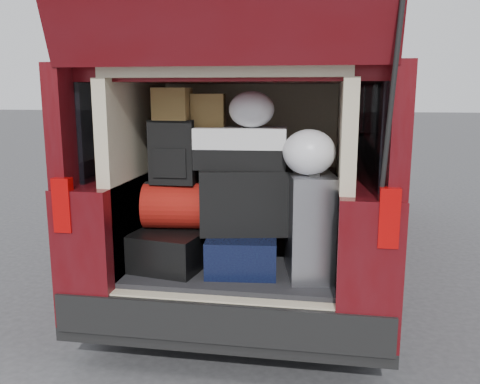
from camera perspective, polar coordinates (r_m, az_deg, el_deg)
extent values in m
plane|color=#353638|center=(3.31, -1.13, -18.22)|extent=(80.00, 80.00, 0.00)
cylinder|color=black|center=(3.74, -12.58, -9.51)|extent=(0.24, 0.64, 0.64)
cylinder|color=black|center=(3.50, 13.68, -11.06)|extent=(0.24, 0.64, 0.64)
cylinder|color=black|center=(6.80, -2.18, 0.12)|extent=(0.24, 0.64, 0.64)
cylinder|color=black|center=(6.67, 11.76, -0.33)|extent=(0.24, 0.64, 0.64)
cube|color=black|center=(5.13, 3.16, -4.28)|extent=(1.90, 4.85, 0.08)
cube|color=#500F15|center=(5.17, -5.47, 0.82)|extent=(0.33, 4.85, 0.80)
cube|color=#500F15|center=(5.00, 12.18, 0.27)|extent=(0.33, 4.85, 0.80)
cube|color=#500F15|center=(4.94, 3.34, 12.38)|extent=(1.82, 4.46, 0.10)
cube|color=black|center=(5.02, -6.99, 8.99)|extent=(0.12, 4.25, 0.68)
cube|color=black|center=(4.83, 13.73, 8.67)|extent=(0.12, 4.25, 0.68)
cube|color=black|center=(2.88, -2.26, -14.06)|extent=(1.86, 0.16, 0.22)
cube|color=#990505|center=(2.93, -19.21, -1.39)|extent=(0.10, 0.06, 0.30)
cube|color=#990505|center=(2.60, 16.37, -2.79)|extent=(0.10, 0.06, 0.30)
cube|color=black|center=(3.35, -0.29, -8.13)|extent=(1.24, 1.05, 0.06)
cube|color=#C0B493|center=(3.37, -11.43, 2.41)|extent=(0.08, 1.05, 1.15)
cube|color=#C0B493|center=(3.15, 11.61, 1.80)|extent=(0.08, 1.05, 1.15)
cube|color=#C0B493|center=(3.74, 1.16, 3.48)|extent=(1.34, 0.06, 1.15)
cube|color=#C0B493|center=(3.16, -0.31, 13.06)|extent=(1.34, 1.05, 0.06)
cylinder|color=black|center=(2.45, 16.91, 11.25)|extent=(0.02, 0.90, 0.76)
cube|color=black|center=(3.43, -0.28, -11.99)|extent=(1.24, 1.05, 0.55)
cube|color=black|center=(3.27, -7.21, -6.02)|extent=(0.51, 0.64, 0.23)
cube|color=black|center=(3.16, 0.28, -6.58)|extent=(0.46, 0.55, 0.22)
cube|color=silver|center=(3.02, 7.90, -3.72)|extent=(0.32, 0.45, 0.61)
cube|color=maroon|center=(3.22, -6.85, -1.53)|extent=(0.47, 0.33, 0.29)
cube|color=black|center=(3.14, 0.57, -0.89)|extent=(0.60, 0.43, 0.40)
cube|color=black|center=(3.17, -7.50, 4.50)|extent=(0.28, 0.17, 0.39)
cube|color=white|center=(3.11, 0.11, 5.01)|extent=(0.57, 0.32, 0.25)
cube|color=olive|center=(3.13, -7.61, 9.79)|extent=(0.21, 0.17, 0.19)
cube|color=olive|center=(3.17, -3.57, 9.15)|extent=(0.22, 0.18, 0.20)
ellipsoid|color=silver|center=(3.06, 1.30, 9.25)|extent=(0.30, 0.29, 0.22)
ellipsoid|color=silver|center=(2.90, 7.76, 4.44)|extent=(0.30, 0.28, 0.26)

